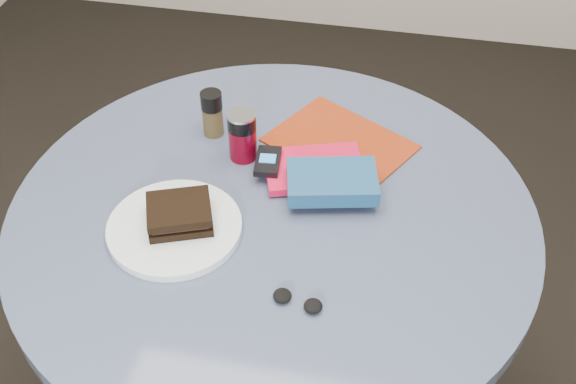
% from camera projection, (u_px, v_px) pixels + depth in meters
% --- Properties ---
extents(table, '(1.00, 1.00, 0.75)m').
position_uv_depth(table, '(274.00, 266.00, 1.47)').
color(table, black).
rests_on(table, ground).
extents(plate, '(0.32, 0.32, 0.02)m').
position_uv_depth(plate, '(175.00, 228.00, 1.32)').
color(plate, white).
rests_on(plate, table).
extents(sandwich, '(0.14, 0.13, 0.04)m').
position_uv_depth(sandwich, '(180.00, 214.00, 1.30)').
color(sandwich, black).
rests_on(sandwich, plate).
extents(soda_can, '(0.07, 0.07, 0.11)m').
position_uv_depth(soda_can, '(242.00, 135.00, 1.44)').
color(soda_can, '#620415').
rests_on(soda_can, table).
extents(pepper_grinder, '(0.06, 0.06, 0.10)m').
position_uv_depth(pepper_grinder, '(212.00, 113.00, 1.50)').
color(pepper_grinder, '#3E321A').
rests_on(pepper_grinder, table).
extents(magazine, '(0.34, 0.31, 0.00)m').
position_uv_depth(magazine, '(340.00, 143.00, 1.50)').
color(magazine, maroon).
rests_on(magazine, table).
extents(red_book, '(0.22, 0.18, 0.02)m').
position_uv_depth(red_book, '(314.00, 168.00, 1.43)').
color(red_book, '#BD0E33').
rests_on(red_book, magazine).
extents(novel, '(0.19, 0.14, 0.03)m').
position_uv_depth(novel, '(332.00, 182.00, 1.36)').
color(novel, navy).
rests_on(novel, red_book).
extents(mp3_player, '(0.05, 0.09, 0.02)m').
position_uv_depth(mp3_player, '(268.00, 161.00, 1.42)').
color(mp3_player, black).
rests_on(mp3_player, red_book).
extents(headphones, '(0.09, 0.05, 0.02)m').
position_uv_depth(headphones, '(298.00, 301.00, 1.19)').
color(headphones, black).
rests_on(headphones, table).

